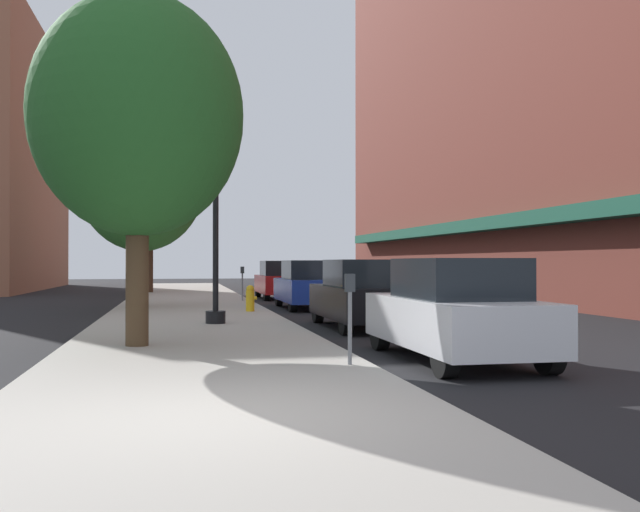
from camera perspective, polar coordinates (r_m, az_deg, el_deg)
name	(u,v)px	position (r m, az deg, el deg)	size (l,w,h in m)	color
ground_plane	(303,307)	(25.26, -1.34, -4.13)	(90.00, 90.00, 0.00)	black
sidewalk_slab	(189,305)	(25.88, -10.50, -3.90)	(4.80, 50.00, 0.12)	#A8A399
building_right_brick	(532,48)	(34.02, 16.68, 15.70)	(6.80, 40.00, 22.21)	brown
lamppost	(216,196)	(17.41, -8.38, 4.79)	(0.48, 0.48, 5.90)	black
fire_hydrant	(250,298)	(21.46, -5.63, -3.38)	(0.33, 0.26, 0.79)	gold
parking_meter_near	(350,307)	(10.27, 2.41, -4.13)	(0.14, 0.09, 1.31)	slate
parking_meter_far	(242,279)	(27.43, -6.26, -1.85)	(0.14, 0.09, 1.31)	slate
tree_near	(149,191)	(36.19, -13.57, 5.06)	(4.68, 4.68, 7.68)	#422D1E
tree_mid	(138,116)	(13.23, -14.45, 10.82)	(3.75, 3.75, 6.25)	#4C3823
tree_far	(142,179)	(24.56, -14.15, 6.03)	(4.24, 4.24, 6.72)	#4C3823
car_white	(455,311)	(11.68, 10.79, -4.37)	(1.80, 4.30, 1.66)	black
car_black	(362,295)	(17.22, 3.43, -3.13)	(1.80, 4.30, 1.66)	black
car_blue	(308,285)	(24.35, -0.97, -2.36)	(1.80, 4.30, 1.66)	black
car_red	(280,280)	(31.04, -3.23, -1.96)	(1.80, 4.30, 1.66)	black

